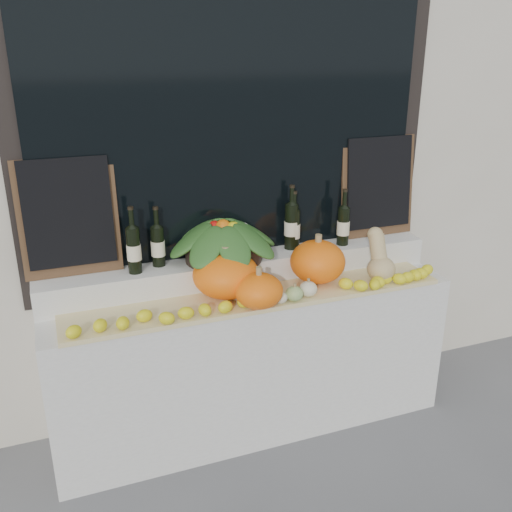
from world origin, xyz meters
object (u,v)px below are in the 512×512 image
pumpkin_left (226,275)px  wine_bottle_tall (291,226)px  pumpkin_right (318,262)px  butternut_squash (380,260)px  produce_bowl (223,240)px

pumpkin_left → wine_bottle_tall: size_ratio=0.93×
pumpkin_right → butternut_squash: bearing=-15.8°
wine_bottle_tall → pumpkin_left: bearing=-154.7°
produce_bowl → pumpkin_right: bearing=-20.8°
pumpkin_right → wine_bottle_tall: 0.28m
pumpkin_right → butternut_squash: butternut_squash is taller
butternut_squash → produce_bowl: (-0.85, 0.29, 0.13)m
pumpkin_right → produce_bowl: 0.55m
pumpkin_left → produce_bowl: 0.24m
pumpkin_right → pumpkin_left: bearing=-179.8°
pumpkin_right → produce_bowl: size_ratio=0.48×
pumpkin_right → wine_bottle_tall: wine_bottle_tall is taller
pumpkin_right → butternut_squash: (0.35, -0.10, -0.00)m
pumpkin_left → butternut_squash: bearing=-6.2°
wine_bottle_tall → butternut_squash: bearing=-38.0°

